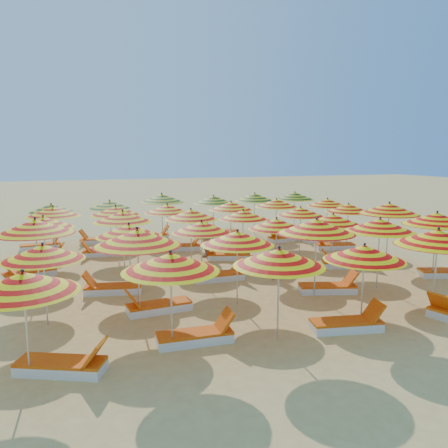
{
  "coord_description": "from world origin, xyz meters",
  "views": [
    {
      "loc": [
        -5.42,
        -14.82,
        4.21
      ],
      "look_at": [
        0.0,
        0.5,
        1.6
      ],
      "focal_mm": 35.0,
      "sensor_mm": 36.0,
      "label": 1
    }
  ],
  "objects_px": {
    "umbrella_12": "(35,227)",
    "umbrella_26": "(167,209)",
    "umbrella_17": "(389,209)",
    "lounger_7": "(446,272)",
    "umbrella_0": "(23,283)",
    "umbrella_2": "(279,257)",
    "umbrella_13": "(129,230)",
    "umbrella_8": "(237,238)",
    "umbrella_1": "(171,262)",
    "lounger_19": "(317,238)",
    "lounger_24": "(282,228)",
    "lounger_12": "(28,274)",
    "lounger_16": "(102,252)",
    "umbrella_16": "(333,219)",
    "umbrella_32": "(162,198)",
    "umbrella_14": "(201,227)",
    "umbrella_6": "(43,252)",
    "lounger_17": "(182,247)",
    "umbrella_3": "(364,253)",
    "umbrella_11": "(437,219)",
    "umbrella_21": "(243,215)",
    "lounger_0": "(63,365)",
    "lounger_11": "(372,259)",
    "lounger_8": "(112,288)",
    "beachgoer_b": "(204,238)",
    "umbrella_31": "(110,205)",
    "lounger_1": "(197,336)",
    "umbrella_22": "(301,212)",
    "umbrella_23": "(348,208)",
    "umbrella_35": "(295,196)",
    "lounger_23": "(223,233)",
    "lounger_9": "(220,276)",
    "lounger_10": "(344,264)",
    "umbrella_10": "(380,225)",
    "umbrella_34": "(255,197)",
    "umbrella_33": "(213,200)",
    "umbrella_7": "(137,238)",
    "lounger_14": "(334,246)",
    "lounger_18": "(284,238)",
    "beachgoer_a": "(276,261)",
    "umbrella_4": "(438,238)",
    "lounger_20": "(42,246)",
    "umbrella_18": "(43,222)",
    "lounger_2": "(348,324)",
    "umbrella_28": "(276,203)",
    "umbrella_25": "(116,211)",
    "lounger_15": "(42,257)",
    "umbrella_19": "(123,217)",
    "lounger_22": "(152,236)",
    "lounger_21": "(98,240)",
    "umbrella_24": "(53,212)",
    "lounger_13": "(228,256)",
    "umbrella_9": "(316,226)",
    "umbrella_30": "(51,208)"
  },
  "relations": [
    {
      "from": "umbrella_12",
      "to": "umbrella_26",
      "type": "bearing_deg",
      "value": 44.27
    },
    {
      "from": "umbrella_17",
      "to": "lounger_7",
      "type": "xyz_separation_m",
      "value": [
        0.58,
        -2.36,
        -1.98
      ]
    },
    {
      "from": "umbrella_0",
      "to": "umbrella_2",
      "type": "xyz_separation_m",
      "value": [
        5.21,
        0.01,
        0.05
      ]
    },
    {
      "from": "umbrella_13",
      "to": "umbrella_2",
      "type": "bearing_deg",
      "value": -61.41
    },
    {
      "from": "umbrella_8",
      "to": "umbrella_17",
      "type": "relative_size",
      "value": 0.77
    },
    {
      "from": "umbrella_1",
      "to": "lounger_19",
      "type": "bearing_deg",
      "value": 45.28
    },
    {
      "from": "umbrella_1",
      "to": "lounger_24",
      "type": "xyz_separation_m",
      "value": [
        9.01,
        12.44,
        -1.8
      ]
    },
    {
      "from": "lounger_12",
      "to": "lounger_16",
      "type": "height_order",
      "value": "same"
    },
    {
      "from": "umbrella_16",
      "to": "umbrella_32",
      "type": "relative_size",
      "value": 0.88
    },
    {
      "from": "umbrella_14",
      "to": "umbrella_6",
      "type": "bearing_deg",
      "value": -153.33
    },
    {
      "from": "umbrella_1",
      "to": "lounger_17",
      "type": "distance_m",
      "value": 10.12
    },
    {
      "from": "umbrella_3",
      "to": "umbrella_11",
      "type": "relative_size",
      "value": 0.73
    },
    {
      "from": "umbrella_21",
      "to": "lounger_0",
      "type": "bearing_deg",
      "value": -132.13
    },
    {
      "from": "umbrella_3",
      "to": "lounger_11",
      "type": "xyz_separation_m",
      "value": [
        4.32,
        5.13,
        -1.69
      ]
    },
    {
      "from": "lounger_8",
      "to": "beachgoer_b",
      "type": "height_order",
      "value": "beachgoer_b"
    },
    {
      "from": "umbrella_31",
      "to": "lounger_1",
      "type": "xyz_separation_m",
      "value": [
        0.8,
        -12.08,
        -1.7
      ]
    },
    {
      "from": "umbrella_22",
      "to": "umbrella_23",
      "type": "distance_m",
      "value": 2.51
    },
    {
      "from": "umbrella_35",
      "to": "lounger_12",
      "type": "xyz_separation_m",
      "value": [
        -13.05,
        -5.11,
        -1.8
      ]
    },
    {
      "from": "umbrella_16",
      "to": "lounger_24",
      "type": "bearing_deg",
      "value": 76.13
    },
    {
      "from": "lounger_23",
      "to": "lounger_9",
      "type": "bearing_deg",
      "value": 47.76
    },
    {
      "from": "lounger_10",
      "to": "umbrella_10",
      "type": "bearing_deg",
      "value": 100.05
    },
    {
      "from": "umbrella_34",
      "to": "umbrella_33",
      "type": "bearing_deg",
      "value": 174.18
    },
    {
      "from": "umbrella_2",
      "to": "umbrella_17",
      "type": "bearing_deg",
      "value": 35.06
    },
    {
      "from": "umbrella_7",
      "to": "lounger_14",
      "type": "relative_size",
      "value": 1.4
    },
    {
      "from": "lounger_18",
      "to": "beachgoer_a",
      "type": "distance_m",
      "value": 6.69
    },
    {
      "from": "lounger_0",
      "to": "umbrella_26",
      "type": "bearing_deg",
      "value": 91.94
    },
    {
      "from": "umbrella_4",
      "to": "lounger_20",
      "type": "height_order",
      "value": "umbrella_4"
    },
    {
      "from": "umbrella_18",
      "to": "lounger_8",
      "type": "height_order",
      "value": "umbrella_18"
    },
    {
      "from": "lounger_12",
      "to": "lounger_17",
      "type": "xyz_separation_m",
      "value": [
        6.05,
        2.51,
        0.0
      ]
    },
    {
      "from": "lounger_2",
      "to": "umbrella_2",
      "type": "bearing_deg",
      "value": -171.78
    },
    {
      "from": "umbrella_26",
      "to": "umbrella_28",
      "type": "relative_size",
      "value": 0.99
    },
    {
      "from": "umbrella_25",
      "to": "lounger_15",
      "type": "relative_size",
      "value": 1.38
    },
    {
      "from": "umbrella_4",
      "to": "umbrella_32",
      "type": "bearing_deg",
      "value": 110.46
    },
    {
      "from": "umbrella_22",
      "to": "lounger_19",
      "type": "xyz_separation_m",
      "value": [
        2.19,
        2.23,
        -1.67
      ]
    },
    {
      "from": "umbrella_12",
      "to": "umbrella_23",
      "type": "xyz_separation_m",
      "value": [
        12.62,
        2.54,
        -0.27
      ]
    },
    {
      "from": "lounger_9",
      "to": "umbrella_19",
      "type": "bearing_deg",
      "value": 139.96
    },
    {
      "from": "umbrella_1",
      "to": "umbrella_35",
      "type": "height_order",
      "value": "umbrella_35"
    },
    {
      "from": "umbrella_32",
      "to": "umbrella_35",
      "type": "relative_size",
      "value": 0.97
    },
    {
      "from": "lounger_17",
      "to": "lounger_22",
      "type": "distance_m",
      "value": 3.05
    },
    {
      "from": "umbrella_1",
      "to": "lounger_8",
      "type": "bearing_deg",
      "value": 101.27
    },
    {
      "from": "lounger_21",
      "to": "beachgoer_a",
      "type": "distance_m",
      "value": 9.88
    },
    {
      "from": "umbrella_34",
      "to": "lounger_17",
      "type": "relative_size",
      "value": 1.34
    },
    {
      "from": "lounger_18",
      "to": "lounger_22",
      "type": "height_order",
      "value": "same"
    },
    {
      "from": "umbrella_24",
      "to": "lounger_13",
      "type": "xyz_separation_m",
      "value": [
        6.55,
        -2.26,
        -1.81
      ]
    },
    {
      "from": "umbrella_2",
      "to": "umbrella_16",
      "type": "bearing_deg",
      "value": 46.9
    },
    {
      "from": "umbrella_6",
      "to": "beachgoer_a",
      "type": "relative_size",
      "value": 1.65
    },
    {
      "from": "umbrella_9",
      "to": "umbrella_30",
      "type": "xyz_separation_m",
      "value": [
        -7.58,
        9.87,
        -0.29
      ]
    },
    {
      "from": "umbrella_22",
      "to": "umbrella_24",
      "type": "height_order",
      "value": "umbrella_24"
    },
    {
      "from": "umbrella_32",
      "to": "lounger_2",
      "type": "distance_m",
      "value": 13.12
    },
    {
      "from": "umbrella_7",
      "to": "umbrella_10",
      "type": "relative_size",
      "value": 1.11
    }
  ]
}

